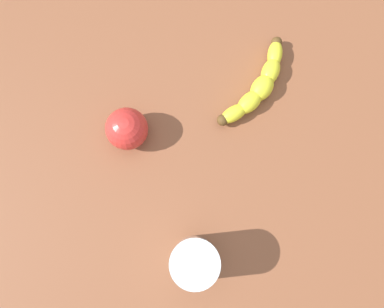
% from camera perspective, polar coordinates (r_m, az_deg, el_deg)
% --- Properties ---
extents(wooden_tabletop, '(1.20, 1.20, 0.03)m').
position_cam_1_polar(wooden_tabletop, '(0.66, 8.20, 1.02)').
color(wooden_tabletop, brown).
rests_on(wooden_tabletop, ground).
extents(banana, '(0.13, 0.17, 0.04)m').
position_cam_1_polar(banana, '(0.67, 10.68, 10.77)').
color(banana, yellow).
rests_on(banana, wooden_tabletop).
extents(smoothie_glass, '(0.08, 0.08, 0.10)m').
position_cam_1_polar(smoothie_glass, '(0.58, 0.43, -16.86)').
color(smoothie_glass, silver).
rests_on(smoothie_glass, wooden_tabletop).
extents(apple_fruit, '(0.07, 0.07, 0.07)m').
position_cam_1_polar(apple_fruit, '(0.62, -10.46, 4.01)').
color(apple_fruit, red).
rests_on(apple_fruit, wooden_tabletop).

